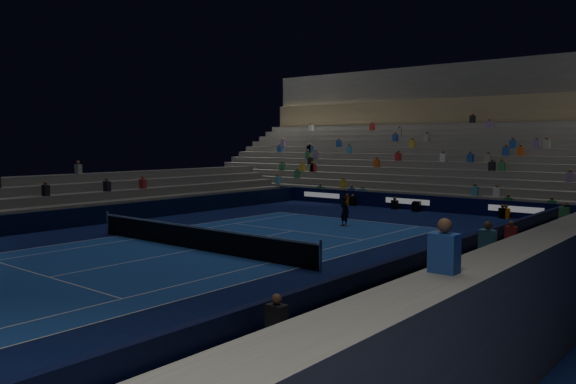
# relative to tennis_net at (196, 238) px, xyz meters

# --- Properties ---
(ground) EXTENTS (90.00, 90.00, 0.00)m
(ground) POSITION_rel_tennis_net_xyz_m (0.00, 0.00, -0.50)
(ground) COLOR #0B1545
(ground) RESTS_ON ground
(court_surface) EXTENTS (10.97, 23.77, 0.01)m
(court_surface) POSITION_rel_tennis_net_xyz_m (0.00, 0.00, -0.50)
(court_surface) COLOR #1C479C
(court_surface) RESTS_ON ground
(sponsor_barrier_far) EXTENTS (44.00, 0.25, 1.00)m
(sponsor_barrier_far) POSITION_rel_tennis_net_xyz_m (0.00, 18.50, -0.00)
(sponsor_barrier_far) COLOR black
(sponsor_barrier_far) RESTS_ON ground
(sponsor_barrier_east) EXTENTS (0.25, 37.00, 1.00)m
(sponsor_barrier_east) POSITION_rel_tennis_net_xyz_m (9.70, 0.00, -0.00)
(sponsor_barrier_east) COLOR black
(sponsor_barrier_east) RESTS_ON ground
(sponsor_barrier_west) EXTENTS (0.25, 37.00, 1.00)m
(sponsor_barrier_west) POSITION_rel_tennis_net_xyz_m (-9.70, 0.00, -0.00)
(sponsor_barrier_west) COLOR black
(sponsor_barrier_west) RESTS_ON ground
(grandstand_main) EXTENTS (44.00, 15.20, 11.20)m
(grandstand_main) POSITION_rel_tennis_net_xyz_m (0.00, 27.90, 2.87)
(grandstand_main) COLOR slate
(grandstand_main) RESTS_ON ground
(grandstand_east) EXTENTS (5.00, 37.00, 2.50)m
(grandstand_east) POSITION_rel_tennis_net_xyz_m (13.17, 0.00, 0.41)
(grandstand_east) COLOR slate
(grandstand_east) RESTS_ON ground
(grandstand_west) EXTENTS (5.00, 37.00, 2.50)m
(grandstand_west) POSITION_rel_tennis_net_xyz_m (-13.17, 0.00, 0.41)
(grandstand_west) COLOR slate
(grandstand_west) RESTS_ON ground
(tennis_net) EXTENTS (12.90, 0.10, 1.10)m
(tennis_net) POSITION_rel_tennis_net_xyz_m (0.00, 0.00, 0.00)
(tennis_net) COLOR #B2B2B7
(tennis_net) RESTS_ON ground
(tennis_player) EXTENTS (0.65, 0.49, 1.61)m
(tennis_player) POSITION_rel_tennis_net_xyz_m (0.98, 9.54, 0.30)
(tennis_player) COLOR black
(tennis_player) RESTS_ON ground
(broadcast_camera) EXTENTS (0.60, 1.00, 0.64)m
(broadcast_camera) POSITION_rel_tennis_net_xyz_m (0.91, 17.90, -0.18)
(broadcast_camera) COLOR black
(broadcast_camera) RESTS_ON ground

